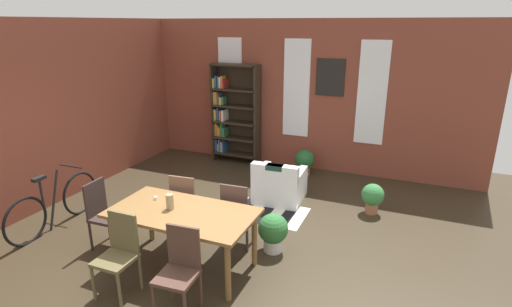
# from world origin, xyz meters

# --- Properties ---
(ground_plane) EXTENTS (10.17, 10.17, 0.00)m
(ground_plane) POSITION_xyz_m (0.00, 0.00, 0.00)
(ground_plane) COLOR #352C1D
(back_wall_brick) EXTENTS (7.45, 0.12, 3.05)m
(back_wall_brick) POSITION_xyz_m (0.00, 3.97, 1.53)
(back_wall_brick) COLOR brown
(back_wall_brick) RESTS_ON ground
(left_wall_brick) EXTENTS (0.12, 8.82, 3.05)m
(left_wall_brick) POSITION_xyz_m (-3.29, 0.00, 1.53)
(left_wall_brick) COLOR brown
(left_wall_brick) RESTS_ON ground
(window_pane_0) EXTENTS (0.55, 0.02, 1.98)m
(window_pane_0) POSITION_xyz_m (-1.51, 3.90, 1.68)
(window_pane_0) COLOR white
(window_pane_1) EXTENTS (0.55, 0.02, 1.98)m
(window_pane_1) POSITION_xyz_m (0.00, 3.90, 1.68)
(window_pane_1) COLOR white
(window_pane_2) EXTENTS (0.55, 0.02, 1.98)m
(window_pane_2) POSITION_xyz_m (1.51, 3.90, 1.68)
(window_pane_2) COLOR white
(dining_table) EXTENTS (1.80, 0.95, 0.77)m
(dining_table) POSITION_xyz_m (-0.15, -0.22, 0.69)
(dining_table) COLOR brown
(dining_table) RESTS_ON ground
(vase_on_table) EXTENTS (0.09, 0.09, 0.19)m
(vase_on_table) POSITION_xyz_m (-0.33, -0.22, 0.87)
(vase_on_table) COLOR #998466
(vase_on_table) RESTS_ON dining_table
(tealight_candle_0) EXTENTS (0.04, 0.04, 0.04)m
(tealight_candle_0) POSITION_xyz_m (-0.66, -0.06, 0.79)
(tealight_candle_0) COLOR silver
(tealight_candle_0) RESTS_ON dining_table
(dining_chair_near_left) EXTENTS (0.40, 0.40, 0.95)m
(dining_chair_near_left) POSITION_xyz_m (-0.56, -0.92, 0.51)
(dining_chair_near_left) COLOR brown
(dining_chair_near_left) RESTS_ON ground
(dining_chair_near_right) EXTENTS (0.43, 0.43, 0.95)m
(dining_chair_near_right) POSITION_xyz_m (0.25, -0.92, 0.51)
(dining_chair_near_right) COLOR #4A3026
(dining_chair_near_right) RESTS_ON ground
(dining_chair_far_right) EXTENTS (0.42, 0.42, 0.95)m
(dining_chair_far_right) POSITION_xyz_m (0.26, 0.48, 0.51)
(dining_chair_far_right) COLOR #47332E
(dining_chair_far_right) RESTS_ON ground
(dining_chair_head_left) EXTENTS (0.42, 0.42, 0.95)m
(dining_chair_head_left) POSITION_xyz_m (-1.43, -0.22, 0.51)
(dining_chair_head_left) COLOR #332522
(dining_chair_head_left) RESTS_ON ground
(dining_chair_far_left) EXTENTS (0.43, 0.43, 0.95)m
(dining_chair_far_left) POSITION_xyz_m (-0.55, 0.48, 0.51)
(dining_chair_far_left) COLOR brown
(dining_chair_far_left) RESTS_ON ground
(bookshelf_tall) EXTENTS (1.05, 0.33, 2.15)m
(bookshelf_tall) POSITION_xyz_m (-1.38, 3.71, 1.08)
(bookshelf_tall) COLOR #2D2319
(bookshelf_tall) RESTS_ON ground
(armchair_white) EXTENTS (0.84, 0.84, 0.75)m
(armchair_white) POSITION_xyz_m (0.29, 2.11, 0.28)
(armchair_white) COLOR white
(armchair_white) RESTS_ON ground
(bicycle_second) EXTENTS (0.44, 1.74, 0.90)m
(bicycle_second) POSITION_xyz_m (-2.52, -0.09, 0.35)
(bicycle_second) COLOR black
(bicycle_second) RESTS_ON ground
(potted_plant_by_shelf) EXTENTS (0.36, 0.36, 0.50)m
(potted_plant_by_shelf) POSITION_xyz_m (1.85, 2.23, 0.29)
(potted_plant_by_shelf) COLOR #9E6042
(potted_plant_by_shelf) RESTS_ON ground
(potted_plant_corner) EXTENTS (0.41, 0.41, 0.54)m
(potted_plant_corner) POSITION_xyz_m (0.76, 0.54, 0.30)
(potted_plant_corner) COLOR silver
(potted_plant_corner) RESTS_ON ground
(potted_plant_window) EXTENTS (0.39, 0.39, 0.53)m
(potted_plant_window) POSITION_xyz_m (0.35, 3.46, 0.30)
(potted_plant_window) COLOR #9E6042
(potted_plant_window) RESTS_ON ground
(striped_rug) EXTENTS (1.51, 0.83, 0.01)m
(striped_rug) POSITION_xyz_m (0.15, 1.58, 0.00)
(striped_rug) COLOR black
(striped_rug) RESTS_ON ground
(framed_picture) EXTENTS (0.56, 0.03, 0.72)m
(framed_picture) POSITION_xyz_m (0.69, 3.90, 1.95)
(framed_picture) COLOR black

